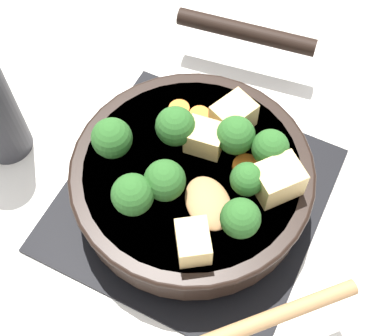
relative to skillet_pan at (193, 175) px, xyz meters
The scene contains 19 objects.
ground_plane 0.06m from the skillet_pan, ahead, with size 2.40×2.40×0.00m, color white.
front_burner_grate 0.04m from the skillet_pan, ahead, with size 0.31×0.31×0.03m.
skillet_pan is the anchor object (origin of this frame).
wooden_spoon 0.13m from the skillet_pan, 45.43° to the left, with size 0.22×0.22×0.02m.
tofu_cube_center_large 0.11m from the skillet_pan, 26.27° to the left, with size 0.04×0.03×0.03m, color #DBB770.
tofu_cube_near_handle 0.05m from the skillet_pan, behind, with size 0.04×0.03×0.03m, color #DBB770.
tofu_cube_east_chunk 0.11m from the skillet_pan, 98.33° to the left, with size 0.05×0.04×0.04m, color #DBB770.
tofu_cube_west_chunk 0.08m from the skillet_pan, 166.29° to the left, with size 0.05×0.04×0.04m, color #DBB770.
broccoli_floret_near_spoon 0.08m from the skillet_pan, 83.17° to the left, with size 0.04×0.04×0.04m.
broccoli_floret_center_top 0.07m from the skillet_pan, 14.00° to the right, with size 0.05×0.05×0.05m.
broccoli_floret_east_rim 0.07m from the skillet_pan, 141.33° to the left, with size 0.04×0.04×0.05m.
broccoli_floret_west_rim 0.06m from the skillet_pan, 123.64° to the right, with size 0.05×0.05×0.05m.
broccoli_floret_north_edge 0.10m from the skillet_pan, 120.34° to the left, with size 0.04×0.04×0.05m.
broccoli_floret_south_cluster 0.11m from the skillet_pan, 75.03° to the right, with size 0.05×0.05×0.05m.
broccoli_floret_mid_floret 0.11m from the skillet_pan, 57.69° to the left, with size 0.04×0.04×0.05m.
broccoli_floret_small_inner 0.10m from the skillet_pan, 24.05° to the right, with size 0.05×0.05×0.05m.
carrot_slice_orange_thin 0.07m from the skillet_pan, 113.47° to the left, with size 0.03×0.03×0.01m, color orange.
carrot_slice_near_center 0.08m from the skillet_pan, 141.77° to the right, with size 0.03×0.03×0.01m, color orange.
carrot_slice_edge_slice 0.07m from the skillet_pan, 160.40° to the right, with size 0.03×0.03×0.01m, color orange.
Camera 1 is at (0.27, 0.14, 0.60)m, focal length 50.00 mm.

